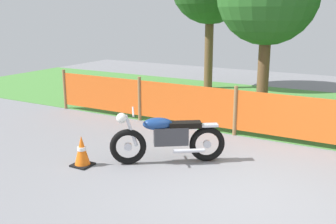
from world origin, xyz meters
The scene contains 5 objects.
ground centered at (0.00, 0.00, -0.01)m, with size 24.00×24.00×0.02m, color gray.
grass_verge centered at (0.00, 5.48, 0.01)m, with size 24.00×5.79×0.01m, color #4C8C3D.
barrier_fence centered at (0.00, 2.58, 0.54)m, with size 12.00×0.08×1.05m.
motorcycle_lead centered at (-1.65, 0.52, 0.45)m, with size 1.68×1.23×0.94m.
traffic_cone centered at (-2.82, -0.31, 0.26)m, with size 0.32×0.32×0.53m.
Camera 1 is at (1.52, -5.03, 2.53)m, focal length 42.23 mm.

